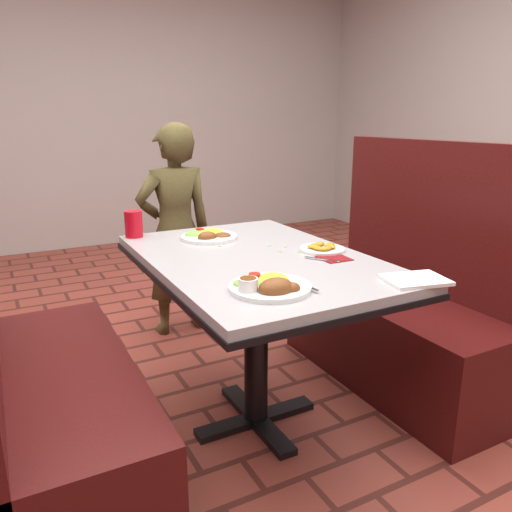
# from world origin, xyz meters

# --- Properties ---
(dining_table) EXTENTS (0.81, 1.21, 0.75)m
(dining_table) POSITION_xyz_m (0.00, 0.00, 0.65)
(dining_table) COLOR #A8AAAC
(dining_table) RESTS_ON ground
(booth_bench_left) EXTENTS (0.47, 1.20, 1.17)m
(booth_bench_left) POSITION_xyz_m (-0.80, 0.00, 0.33)
(booth_bench_left) COLOR #491110
(booth_bench_left) RESTS_ON ground
(booth_bench_right) EXTENTS (0.47, 1.20, 1.17)m
(booth_bench_right) POSITION_xyz_m (0.80, 0.00, 0.33)
(booth_bench_right) COLOR #491110
(booth_bench_right) RESTS_ON ground
(diner_person) EXTENTS (0.46, 0.30, 1.25)m
(diner_person) POSITION_xyz_m (0.04, 1.10, 0.63)
(diner_person) COLOR brown
(diner_person) RESTS_ON ground
(near_dinner_plate) EXTENTS (0.26, 0.26, 0.08)m
(near_dinner_plate) POSITION_xyz_m (-0.15, -0.38, 0.78)
(near_dinner_plate) COLOR white
(near_dinner_plate) RESTS_ON dining_table
(far_dinner_plate) EXTENTS (0.25, 0.25, 0.06)m
(far_dinner_plate) POSITION_xyz_m (-0.05, 0.36, 0.77)
(far_dinner_plate) COLOR white
(far_dinner_plate) RESTS_ON dining_table
(plantain_plate) EXTENTS (0.18, 0.18, 0.03)m
(plantain_plate) POSITION_xyz_m (0.28, -0.06, 0.76)
(plantain_plate) COLOR white
(plantain_plate) RESTS_ON dining_table
(maroon_napkin) EXTENTS (0.11, 0.11, 0.00)m
(maroon_napkin) POSITION_xyz_m (0.25, -0.18, 0.75)
(maroon_napkin) COLOR maroon
(maroon_napkin) RESTS_ON dining_table
(spoon_utensil) EXTENTS (0.09, 0.12, 0.00)m
(spoon_utensil) POSITION_xyz_m (0.19, -0.17, 0.76)
(spoon_utensil) COLOR silver
(spoon_utensil) RESTS_ON dining_table
(red_tumbler) EXTENTS (0.08, 0.08, 0.12)m
(red_tumbler) POSITION_xyz_m (-0.34, 0.55, 0.81)
(red_tumbler) COLOR red
(red_tumbler) RESTS_ON dining_table
(paper_napkin) EXTENTS (0.23, 0.19, 0.01)m
(paper_napkin) POSITION_xyz_m (0.32, -0.53, 0.76)
(paper_napkin) COLOR white
(paper_napkin) RESTS_ON dining_table
(knife_utensil) EXTENTS (0.02, 0.16, 0.00)m
(knife_utensil) POSITION_xyz_m (-0.04, -0.40, 0.76)
(knife_utensil) COLOR silver
(knife_utensil) RESTS_ON dining_table
(fork_utensil) EXTENTS (0.09, 0.14, 0.00)m
(fork_utensil) POSITION_xyz_m (-0.12, -0.36, 0.76)
(fork_utensil) COLOR silver
(fork_utensil) RESTS_ON dining_table
(lettuce_shreds) EXTENTS (0.28, 0.32, 0.00)m
(lettuce_shreds) POSITION_xyz_m (0.04, 0.06, 0.75)
(lettuce_shreds) COLOR #80B94A
(lettuce_shreds) RESTS_ON dining_table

